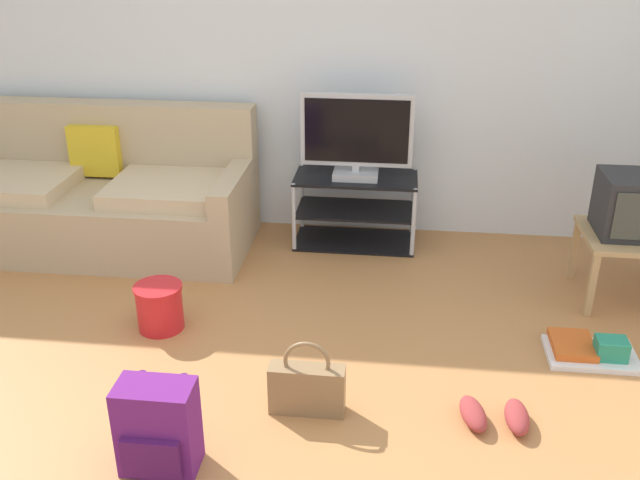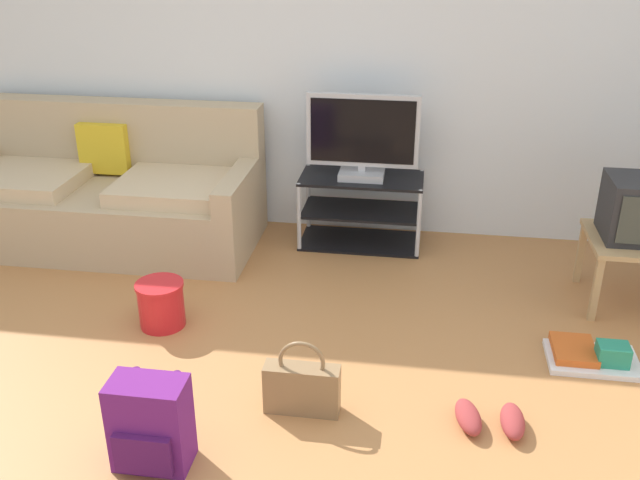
% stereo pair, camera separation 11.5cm
% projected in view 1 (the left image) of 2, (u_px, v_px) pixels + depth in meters
% --- Properties ---
extents(ground_plane, '(9.00, 9.80, 0.02)m').
position_uv_depth(ground_plane, '(201.00, 431.00, 3.24)').
color(ground_plane, '#B27542').
extents(wall_back, '(9.00, 0.10, 2.70)m').
position_uv_depth(wall_back, '(282.00, 42.00, 4.88)').
color(wall_back, silver).
rests_on(wall_back, ground_plane).
extents(couch, '(2.12, 0.94, 0.95)m').
position_uv_depth(couch, '(101.00, 198.00, 4.97)').
color(couch, tan).
rests_on(couch, ground_plane).
extents(tv_stand, '(0.85, 0.43, 0.50)m').
position_uv_depth(tv_stand, '(355.00, 210.00, 4.99)').
color(tv_stand, black).
rests_on(tv_stand, ground_plane).
extents(flat_tv, '(0.76, 0.22, 0.58)m').
position_uv_depth(flat_tv, '(357.00, 137.00, 4.74)').
color(flat_tv, '#B2B2B7').
rests_on(flat_tv, tv_stand).
extents(side_table, '(0.54, 0.54, 0.43)m').
position_uv_depth(side_table, '(629.00, 244.00, 4.20)').
color(side_table, tan).
rests_on(side_table, ground_plane).
extents(crt_tv, '(0.41, 0.38, 0.36)m').
position_uv_depth(crt_tv, '(636.00, 205.00, 4.12)').
color(crt_tv, '#232326').
rests_on(crt_tv, side_table).
extents(backpack, '(0.32, 0.26, 0.41)m').
position_uv_depth(backpack, '(158.00, 428.00, 2.94)').
color(backpack, '#661E70').
rests_on(backpack, ground_plane).
extents(handbag, '(0.36, 0.11, 0.39)m').
position_uv_depth(handbag, '(307.00, 387.00, 3.31)').
color(handbag, olive).
rests_on(handbag, ground_plane).
extents(cleaning_bucket, '(0.27, 0.27, 0.27)m').
position_uv_depth(cleaning_bucket, '(160.00, 305.00, 3.98)').
color(cleaning_bucket, red).
rests_on(cleaning_bucket, ground_plane).
extents(sneakers_pair, '(0.34, 0.27, 0.09)m').
position_uv_depth(sneakers_pair, '(495.00, 415.00, 3.26)').
color(sneakers_pair, '#993333').
rests_on(sneakers_pair, ground_plane).
extents(floor_tray, '(0.47, 0.32, 0.14)m').
position_uv_depth(floor_tray, '(590.00, 350.00, 3.75)').
color(floor_tray, silver).
rests_on(floor_tray, ground_plane).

